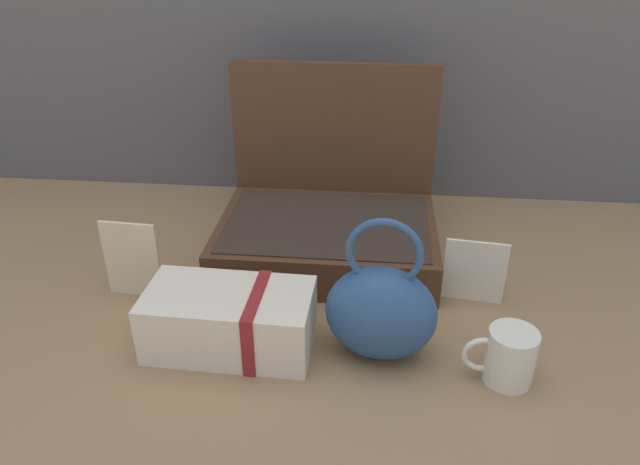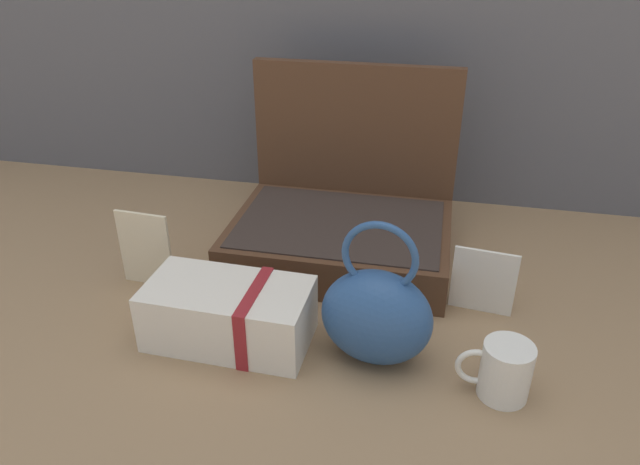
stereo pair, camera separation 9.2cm
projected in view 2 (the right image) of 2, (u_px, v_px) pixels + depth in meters
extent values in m
plane|color=#8C6D4C|center=(328.00, 323.00, 1.03)|extent=(6.00, 6.00, 0.00)
cube|color=#4C301E|center=(340.00, 242.00, 1.20)|extent=(0.44, 0.31, 0.08)
cube|color=#332823|center=(340.00, 223.00, 1.18)|extent=(0.40, 0.28, 0.00)
cube|color=#4C301E|center=(355.00, 148.00, 1.27)|extent=(0.44, 0.02, 0.36)
ellipsoid|color=#284C7F|center=(376.00, 317.00, 0.91)|extent=(0.19, 0.14, 0.16)
torus|color=#284C7F|center=(380.00, 257.00, 0.86)|extent=(0.12, 0.03, 0.12)
cube|color=silver|center=(229.00, 313.00, 0.97)|extent=(0.27, 0.15, 0.10)
cube|color=maroon|center=(256.00, 318.00, 0.96)|extent=(0.02, 0.14, 0.11)
cylinder|color=silver|center=(506.00, 371.00, 0.86)|extent=(0.07, 0.07, 0.09)
torus|color=silver|center=(476.00, 367.00, 0.86)|extent=(0.06, 0.01, 0.06)
cube|color=beige|center=(145.00, 249.00, 1.10)|extent=(0.10, 0.01, 0.15)
cube|color=silver|center=(483.00, 281.00, 1.03)|extent=(0.11, 0.02, 0.12)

